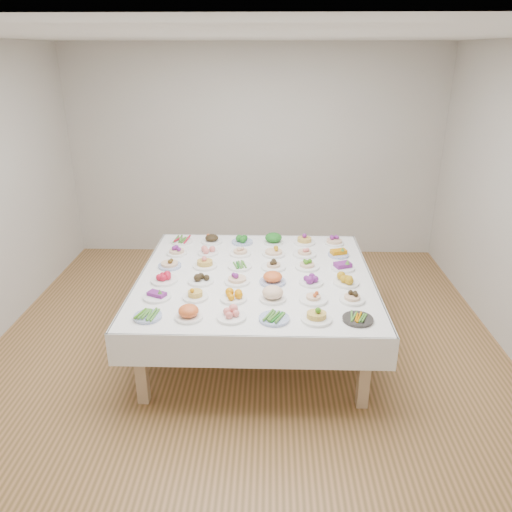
{
  "coord_description": "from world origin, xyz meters",
  "views": [
    {
      "loc": [
        0.22,
        -4.21,
        2.69
      ],
      "look_at": [
        0.09,
        0.16,
        0.88
      ],
      "focal_mm": 35.0,
      "sensor_mm": 36.0,
      "label": 1
    }
  ],
  "objects_px": {
    "display_table": "(256,281)",
    "dish_0": "(148,315)",
    "dish_35": "(334,239)",
    "dish_18": "(169,262)"
  },
  "relations": [
    {
      "from": "display_table",
      "to": "dish_0",
      "type": "height_order",
      "value": "dish_0"
    },
    {
      "from": "display_table",
      "to": "dish_0",
      "type": "distance_m",
      "value": 1.17
    },
    {
      "from": "dish_18",
      "to": "display_table",
      "type": "bearing_deg",
      "value": -10.82
    },
    {
      "from": "display_table",
      "to": "dish_0",
      "type": "relative_size",
      "value": 9.93
    },
    {
      "from": "display_table",
      "to": "dish_35",
      "type": "xyz_separation_m",
      "value": [
        0.82,
        0.82,
        0.13
      ]
    },
    {
      "from": "dish_0",
      "to": "dish_35",
      "type": "relative_size",
      "value": 1.06
    },
    {
      "from": "dish_35",
      "to": "display_table",
      "type": "bearing_deg",
      "value": -134.99
    },
    {
      "from": "display_table",
      "to": "dish_35",
      "type": "bearing_deg",
      "value": 45.01
    },
    {
      "from": "display_table",
      "to": "dish_0",
      "type": "xyz_separation_m",
      "value": [
        -0.82,
        -0.83,
        0.09
      ]
    },
    {
      "from": "dish_18",
      "to": "dish_35",
      "type": "distance_m",
      "value": 1.79
    }
  ]
}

